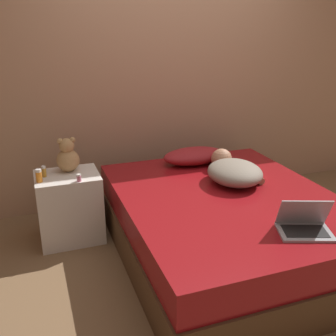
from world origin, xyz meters
TOP-DOWN VIEW (x-y plane):
  - ground_plane at (0.00, 0.00)m, footprint 12.00×12.00m
  - wall_back at (0.00, 1.28)m, footprint 8.00×0.06m
  - bed at (0.00, 0.00)m, footprint 1.61×2.00m
  - nightstand at (-1.12, 0.67)m, footprint 0.51×0.43m
  - pillow at (0.04, 0.75)m, footprint 0.59×0.32m
  - person_lying at (0.18, 0.24)m, footprint 0.51×0.71m
  - laptop at (0.18, -0.67)m, footprint 0.38×0.33m
  - teddy_bear at (-1.09, 0.75)m, footprint 0.19×0.19m
  - bottle_orange at (-1.34, 0.58)m, footprint 0.05×0.05m
  - bottle_pink at (-1.05, 0.48)m, footprint 0.04×0.04m
  - bottle_amber at (-1.30, 0.68)m, footprint 0.03×0.03m

SIDE VIEW (x-z plane):
  - ground_plane at x=0.00m, z-range 0.00..0.00m
  - bed at x=0.00m, z-range 0.00..0.51m
  - nightstand at x=-1.12m, z-range 0.00..0.58m
  - laptop at x=0.18m, z-range 0.45..0.67m
  - pillow at x=0.04m, z-range 0.51..0.66m
  - person_lying at x=0.18m, z-range 0.51..0.70m
  - bottle_pink at x=-1.05m, z-range 0.58..0.64m
  - bottle_amber at x=-1.30m, z-range 0.58..0.67m
  - bottle_orange at x=-1.34m, z-range 0.58..0.69m
  - teddy_bear at x=-1.09m, z-range 0.56..0.85m
  - wall_back at x=0.00m, z-range 0.00..2.60m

